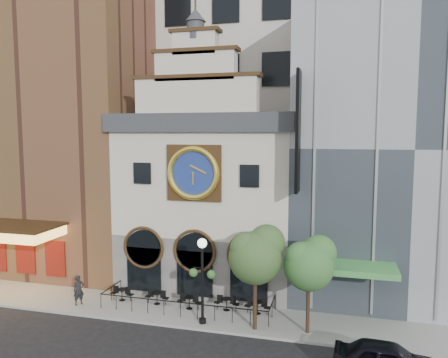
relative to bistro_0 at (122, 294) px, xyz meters
The scene contains 16 objects.
ground 5.36m from the bistro_0, 29.93° to the right, with size 120.00×120.00×0.00m, color black.
sidewalk 4.65m from the bistro_0, ahead, with size 44.00×5.00×0.15m, color gray.
clock_building 9.21m from the bistro_0, 48.22° to the left, with size 12.60×8.78×18.65m.
theater_building 16.35m from the bistro_0, 138.95° to the left, with size 14.00×15.60×25.00m.
retail_building 21.32m from the bistro_0, 22.60° to the left, with size 14.00×14.40×20.00m.
office_tower 26.42m from the bistro_0, 75.09° to the left, with size 20.00×16.00×40.00m, color beige.
cafe_railing 4.62m from the bistro_0, ahead, with size 10.60×2.60×0.90m, color black, non-canonical shape.
bistro_0 is the anchor object (origin of this frame).
bistro_1 2.47m from the bistro_0, ahead, with size 1.58×0.68×0.90m.
bistro_2 4.72m from the bistro_0, ahead, with size 1.58×0.68×0.90m.
bistro_3 7.03m from the bistro_0, ahead, with size 1.58×0.68×0.90m.
bistro_4 8.97m from the bistro_0, ahead, with size 1.58×0.68×0.90m.
pedestrian 2.73m from the bistro_0, 150.20° to the right, with size 0.70×0.46×1.91m, color black.
lamppost 6.96m from the bistro_0, 17.41° to the right, with size 1.60×0.56×4.99m.
tree_left 10.21m from the bistro_0, 11.36° to the right, with size 3.07×2.96×5.91m.
tree_right 12.73m from the bistro_0, ahead, with size 2.82×2.71×5.42m.
Camera 1 is at (8.91, -22.33, 11.09)m, focal length 35.00 mm.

